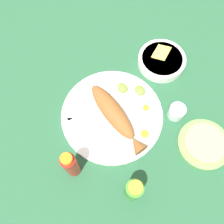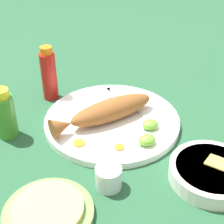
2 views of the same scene
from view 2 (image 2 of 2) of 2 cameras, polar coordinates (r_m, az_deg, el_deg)
ground_plane at (r=0.93m, az=0.00°, el=-1.94°), size 4.00×4.00×0.00m
main_plate at (r=0.93m, az=0.00°, el=-1.49°), size 0.36×0.36×0.02m
fried_fish at (r=0.90m, az=-1.04°, el=0.09°), size 0.30×0.10×0.06m
fork_near at (r=1.00m, az=-0.98°, el=2.08°), size 0.09×0.17×0.00m
fork_far at (r=1.00m, az=1.84°, el=2.05°), size 0.04×0.18×0.00m
carrot_slice_near at (r=0.84m, az=-5.52°, el=-5.16°), size 0.03×0.03×0.00m
carrot_slice_mid at (r=0.82m, az=1.22°, el=-5.88°), size 0.02×0.02×0.00m
lime_wedge_main at (r=0.83m, az=5.81°, el=-4.62°), size 0.04×0.04×0.02m
lime_wedge_side at (r=0.88m, az=6.38°, el=-2.05°), size 0.04×0.04×0.02m
hot_sauce_bottle_red at (r=1.02m, az=-10.46°, el=6.14°), size 0.05×0.05×0.16m
hot_sauce_bottle_green at (r=0.90m, az=-17.39°, el=-0.40°), size 0.05×0.05×0.13m
salt_cup at (r=0.74m, az=-0.57°, el=-11.01°), size 0.06×0.06×0.05m
guacamole_bowl at (r=0.79m, az=16.20°, el=-9.54°), size 0.18×0.18×0.05m
tortilla_plate at (r=0.71m, az=-10.51°, el=-16.19°), size 0.18×0.18×0.01m
tortilla_stack at (r=0.70m, az=-10.63°, el=-15.51°), size 0.14×0.14×0.01m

